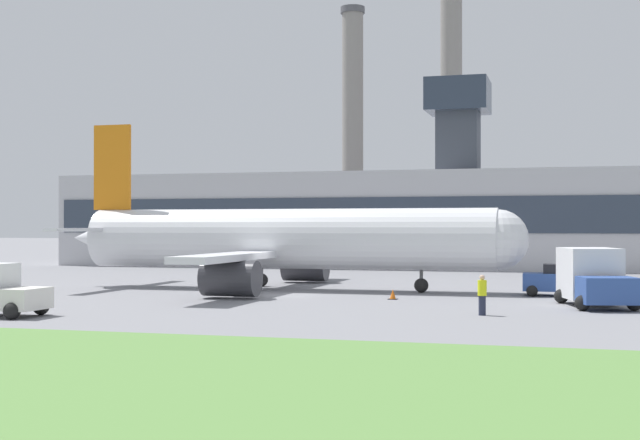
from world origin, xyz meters
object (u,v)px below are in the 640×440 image
airplane (281,240)px  pushback_tug (554,282)px  fuel_truck (593,278)px  ground_crew_person (482,295)px

airplane → pushback_tug: 15.81m
fuel_truck → airplane: bearing=160.4°
airplane → pushback_tug: bearing=-1.7°
fuel_truck → ground_crew_person: 7.43m
airplane → ground_crew_person: airplane is taller
pushback_tug → fuel_truck: fuel_truck is taller
pushback_tug → fuel_truck: (1.87, -5.77, 0.57)m
pushback_tug → airplane: bearing=178.3°
airplane → fuel_truck: airplane is taller
airplane → pushback_tug: size_ratio=8.51×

